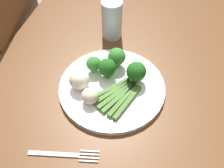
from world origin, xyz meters
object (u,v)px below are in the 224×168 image
object	(u,v)px
broccoli_back	(94,64)
water_glass	(112,20)
dining_table	(130,103)
asparagus_bundle	(118,96)
cauliflower_near_fork	(90,96)
plate	(112,87)
broccoli_left	(107,68)
cauliflower_mid	(79,80)
fork	(65,155)
broccoli_right	(117,57)
broccoli_outer_edge	(136,73)
chair	(12,62)

from	to	relation	value
broccoli_back	water_glass	distance (m)	0.19
dining_table	asparagus_bundle	xyz separation A→B (m)	(0.07, -0.03, 0.12)
dining_table	cauliflower_near_fork	bearing A→B (deg)	-45.33
plate	cauliflower_near_fork	bearing A→B (deg)	-33.32
broccoli_left	cauliflower_mid	bearing A→B (deg)	-51.66
asparagus_bundle	fork	bearing A→B (deg)	5.56
broccoli_right	broccoli_left	xyz separation A→B (m)	(0.05, -0.02, -0.00)
cauliflower_mid	broccoli_right	bearing A→B (deg)	140.87
plate	asparagus_bundle	world-z (taller)	asparagus_bundle
broccoli_left	fork	size ratio (longest dim) A/B	0.38
broccoli_outer_edge	cauliflower_near_fork	xyz separation A→B (m)	(0.09, -0.10, -0.02)
plate	broccoli_back	bearing A→B (deg)	-122.71
chair	fork	world-z (taller)	chair
broccoli_left	cauliflower_near_fork	xyz separation A→B (m)	(0.09, -0.02, -0.01)
asparagus_bundle	fork	xyz separation A→B (m)	(0.18, -0.09, -0.02)
chair	broccoli_outer_edge	xyz separation A→B (m)	(0.20, 0.58, 0.29)
broccoli_outer_edge	cauliflower_near_fork	world-z (taller)	broccoli_outer_edge
dining_table	broccoli_left	distance (m)	0.17
dining_table	cauliflower_mid	world-z (taller)	cauliflower_mid
dining_table	broccoli_left	size ratio (longest dim) A/B	22.87
dining_table	fork	distance (m)	0.29
cauliflower_near_fork	fork	distance (m)	0.16
chair	broccoli_back	world-z (taller)	chair
broccoli_left	fork	bearing A→B (deg)	-9.71
dining_table	broccoli_right	size ratio (longest dim) A/B	22.43
broccoli_right	broccoli_left	distance (m)	0.05
broccoli_outer_edge	water_glass	distance (m)	0.24
cauliflower_near_fork	fork	world-z (taller)	cauliflower_near_fork
broccoli_back	fork	distance (m)	0.26
asparagus_bundle	broccoli_right	xyz separation A→B (m)	(-0.11, -0.03, 0.03)
plate	cauliflower_mid	world-z (taller)	cauliflower_mid
dining_table	broccoli_outer_edge	distance (m)	0.15
fork	chair	bearing A→B (deg)	126.49
chair	cauliflower_mid	world-z (taller)	chair
chair	cauliflower_near_fork	world-z (taller)	chair
broccoli_outer_edge	chair	bearing A→B (deg)	-109.05
dining_table	fork	world-z (taller)	fork
plate	water_glass	size ratio (longest dim) A/B	2.30
broccoli_back	cauliflower_near_fork	bearing A→B (deg)	10.35
broccoli_back	broccoli_left	world-z (taller)	broccoli_left
fork	water_glass	xyz separation A→B (m)	(-0.45, 0.01, 0.06)
plate	fork	bearing A→B (deg)	-16.09
broccoli_outer_edge	broccoli_back	distance (m)	0.12
broccoli_back	broccoli_right	bearing A→B (deg)	121.57
broccoli_outer_edge	cauliflower_mid	xyz separation A→B (m)	(0.05, -0.15, -0.01)
broccoli_right	water_glass	size ratio (longest dim) A/B	0.49
asparagus_bundle	cauliflower_near_fork	distance (m)	0.08
broccoli_back	broccoli_right	size ratio (longest dim) A/B	0.83
plate	water_glass	bearing A→B (deg)	-167.00
chair	cauliflower_mid	distance (m)	0.58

